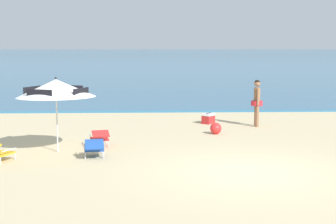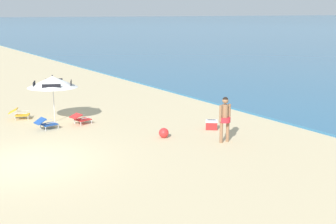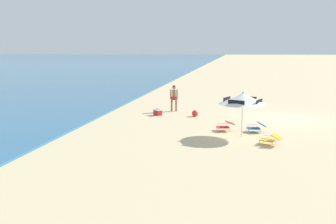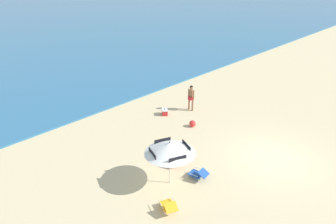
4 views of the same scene
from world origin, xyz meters
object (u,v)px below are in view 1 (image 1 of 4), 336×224
Objects in this scene: lounge_chair_beside_umbrella at (94,148)px; beach_ball at (216,128)px; person_standing_near_shore at (257,100)px; cooler_box at (208,118)px; beach_umbrella_striped_main at (56,88)px; lounge_chair_under_umbrella at (100,137)px.

lounge_chair_beside_umbrella reaches higher than beach_ball.
person_standing_near_shore is 2.91× the size of cooler_box.
lounge_chair_beside_umbrella is at bearing -33.93° from beach_umbrella_striped_main.
cooler_box is at bearing 46.16° from beach_umbrella_striped_main.
beach_ball is at bearing 27.37° from lounge_chair_under_umbrella.
lounge_chair_beside_umbrella reaches higher than lounge_chair_under_umbrella.
lounge_chair_under_umbrella is 1.54m from lounge_chair_beside_umbrella.
beach_umbrella_striped_main reaches higher than person_standing_near_shore.
cooler_box is at bearing 57.10° from lounge_chair_beside_umbrella.
lounge_chair_beside_umbrella is at bearing -90.01° from lounge_chair_under_umbrella.
cooler_box is (3.80, 5.88, -0.07)m from lounge_chair_beside_umbrella.
person_standing_near_shore is 4.44× the size of beach_ball.
beach_ball is (3.78, 1.96, -0.08)m from lounge_chair_under_umbrella.
beach_umbrella_striped_main is at bearing 146.07° from lounge_chair_beside_umbrella.
lounge_chair_under_umbrella is at bearing 89.99° from lounge_chair_beside_umbrella.
lounge_chair_beside_umbrella is at bearing -122.90° from cooler_box.
cooler_box is (3.80, 4.34, -0.08)m from lounge_chair_under_umbrella.
beach_umbrella_striped_main is at bearing -133.84° from cooler_box.
lounge_chair_beside_umbrella is at bearing -137.26° from person_standing_near_shore.
beach_umbrella_striped_main reaches higher than cooler_box.
lounge_chair_beside_umbrella is 2.41× the size of beach_ball.
beach_umbrella_striped_main is 2.06m from lounge_chair_beside_umbrella.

